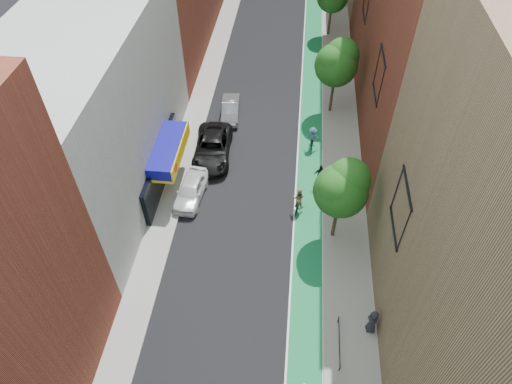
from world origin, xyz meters
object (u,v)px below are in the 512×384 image
(cyclist_lane_mid, at_px, (320,179))
(pedestrian, at_px, (373,321))
(parked_car_white, at_px, (191,190))
(parked_car_silver, at_px, (231,109))
(parked_car_black, at_px, (213,148))
(cyclist_lane_near, at_px, (298,202))
(cyclist_lane_far, at_px, (312,139))

(cyclist_lane_mid, xyz_separation_m, pedestrian, (2.90, -11.29, 0.30))
(parked_car_white, distance_m, parked_car_silver, 10.06)
(parked_car_white, xyz_separation_m, parked_car_black, (0.81, 4.60, 0.08))
(parked_car_white, bearing_deg, cyclist_lane_mid, 17.66)
(parked_car_white, xyz_separation_m, cyclist_lane_mid, (9.19, 2.04, -0.01))
(parked_car_silver, xyz_separation_m, cyclist_lane_near, (6.21, -10.44, 0.17))
(parked_car_white, relative_size, cyclist_lane_mid, 2.21)
(cyclist_lane_near, relative_size, pedestrian, 1.15)
(cyclist_lane_far, bearing_deg, cyclist_lane_mid, 98.94)
(parked_car_white, height_order, cyclist_lane_near, cyclist_lane_near)
(cyclist_lane_mid, bearing_deg, cyclist_lane_near, 54.28)
(parked_car_black, bearing_deg, pedestrian, -53.95)
(parked_car_black, bearing_deg, cyclist_lane_near, -39.61)
(pedestrian, bearing_deg, parked_car_silver, -157.02)
(parked_car_white, height_order, parked_car_black, parked_car_black)
(parked_car_white, height_order, pedestrian, pedestrian)
(parked_car_white, height_order, cyclist_lane_far, cyclist_lane_far)
(pedestrian, bearing_deg, cyclist_lane_near, -159.27)
(cyclist_lane_near, height_order, pedestrian, cyclist_lane_near)
(cyclist_lane_near, height_order, cyclist_lane_far, cyclist_lane_near)
(cyclist_lane_far, relative_size, pedestrian, 1.11)
(parked_car_white, relative_size, cyclist_lane_near, 2.16)
(cyclist_lane_mid, bearing_deg, parked_car_silver, -50.81)
(cyclist_lane_far, bearing_deg, cyclist_lane_near, 83.33)
(parked_car_black, bearing_deg, cyclist_lane_far, 9.61)
(parked_car_silver, distance_m, cyclist_lane_mid, 11.04)
(parked_car_white, distance_m, cyclist_lane_mid, 9.41)
(cyclist_lane_near, distance_m, pedestrian, 9.80)
(parked_car_silver, relative_size, cyclist_lane_near, 2.04)
(parked_car_black, distance_m, parked_car_silver, 5.39)
(parked_car_black, distance_m, cyclist_lane_near, 8.56)
(parked_car_silver, bearing_deg, cyclist_lane_mid, -50.35)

